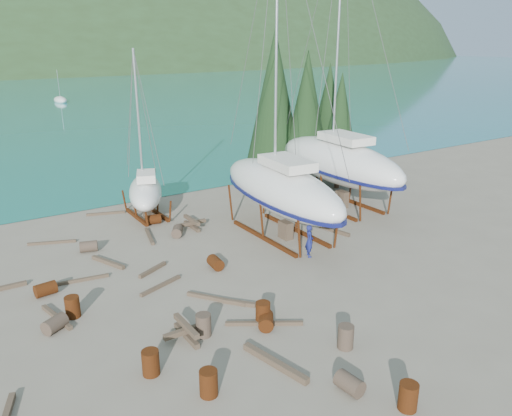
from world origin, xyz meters
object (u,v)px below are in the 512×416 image
large_sailboat_far (338,161)px  small_sailboat_shore (146,191)px  worker (309,241)px  large_sailboat_near (281,188)px

large_sailboat_far → small_sailboat_shore: large_sailboat_far is taller
small_sailboat_shore → worker: (4.64, -10.38, -0.83)m
large_sailboat_near → worker: bearing=-93.0°
worker → large_sailboat_far: bearing=-27.4°
large_sailboat_far → small_sailboat_shore: 12.56m
large_sailboat_near → large_sailboat_far: 6.89m
large_sailboat_near → worker: large_sailboat_near is taller
large_sailboat_near → large_sailboat_far: bearing=26.0°
small_sailboat_shore → large_sailboat_far: bearing=-0.6°
large_sailboat_near → small_sailboat_shore: (-5.10, 7.21, -1.15)m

